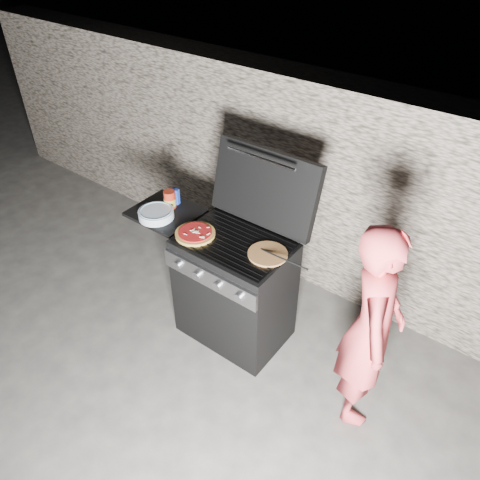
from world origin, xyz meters
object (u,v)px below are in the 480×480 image
Objects in this scene: gas_grill at (209,276)px; pizza_topped at (195,233)px; sauce_jar at (170,199)px; person at (371,328)px.

pizza_topped reaches higher than gas_grill.
person reaches higher than sauce_jar.
pizza_topped is 1.36m from person.
person is (1.32, -0.02, 0.29)m from gas_grill.
pizza_topped is (-0.02, -0.10, 0.47)m from gas_grill.
sauce_jar is at bearing 171.17° from gas_grill.
person reaches higher than pizza_topped.
gas_grill is 1.35m from person.
pizza_topped is at bearing 71.15° from person.
gas_grill is at bearing -8.83° from sauce_jar.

